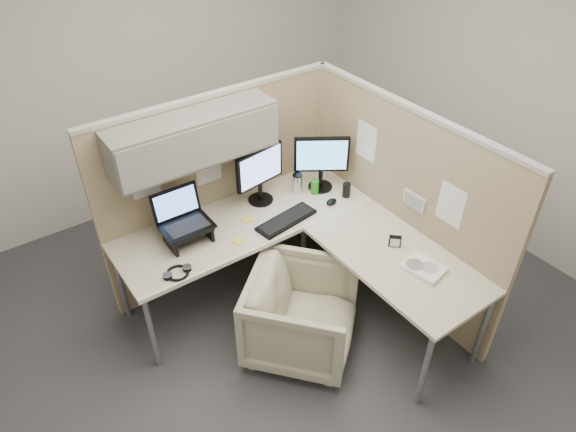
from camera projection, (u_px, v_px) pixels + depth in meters
ground at (296, 322)px, 4.06m from camera, size 4.50×4.50×0.00m
partition_back at (209, 166)px, 3.83m from camera, size 2.00×0.36×1.63m
partition_right at (397, 203)px, 3.94m from camera, size 0.07×2.03×1.63m
desk at (300, 241)px, 3.78m from camera, size 2.00×1.98×0.73m
office_chair at (302, 311)px, 3.65m from camera, size 0.99×0.99×0.75m
monitor_left at (260, 171)px, 3.95m from camera, size 0.44×0.20×0.47m
monitor_right at (321, 159)px, 4.10m from camera, size 0.39×0.27×0.47m
laptop_station at (185, 223)px, 3.65m from camera, size 0.35×0.30×0.37m
keyboard at (286, 220)px, 3.89m from camera, size 0.51×0.23×0.02m
mouse at (331, 202)px, 4.07m from camera, size 0.11×0.09×0.04m
travel_mug at (297, 183)px, 4.16m from camera, size 0.08×0.08×0.17m
soda_can_green at (346, 190)px, 4.13m from camera, size 0.07×0.07×0.12m
soda_can_silver at (315, 187)px, 4.17m from camera, size 0.07×0.07×0.12m
sticky_note_d at (248, 220)px, 3.91m from camera, size 0.09×0.09×0.01m
sticky_note_a at (238, 241)px, 3.70m from camera, size 0.09×0.09×0.01m
headphones at (178, 273)px, 3.43m from camera, size 0.20×0.16×0.03m
paper_stack at (424, 268)px, 3.46m from camera, size 0.25×0.30×0.03m
desk_clock at (395, 241)px, 3.64m from camera, size 0.08×0.08×0.09m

